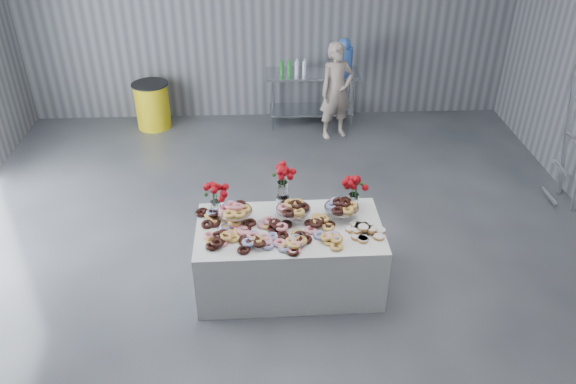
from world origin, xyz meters
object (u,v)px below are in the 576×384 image
person (336,91)px  stepladder (574,140)px  prep_table (312,89)px  trash_barrel (152,105)px  water_jug (344,57)px  display_table (289,256)px

person → stepladder: stepladder is taller
stepladder → prep_table: bearing=139.5°
prep_table → trash_barrel: prep_table is taller
prep_table → trash_barrel: size_ratio=1.97×
prep_table → person: 0.60m
water_jug → prep_table: bearing=180.0°
trash_barrel → stepladder: (5.68, -2.60, 0.55)m
water_jug → trash_barrel: water_jug is taller
person → stepladder: (2.71, -2.13, 0.17)m
prep_table → stepladder: size_ratio=0.81×
prep_table → person: person is taller
display_table → stepladder: size_ratio=1.02×
water_jug → stepladder: size_ratio=0.30×
display_table → trash_barrel: 4.53m
display_table → water_jug: bearing=75.1°
prep_table → person: (0.34, -0.47, 0.15)m
trash_barrel → stepladder: bearing=-24.6°
water_jug → person: person is taller
trash_barrel → person: bearing=-9.0°
prep_table → display_table: bearing=-98.0°
person → stepladder: size_ratio=0.82×
trash_barrel → stepladder: size_ratio=0.41×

